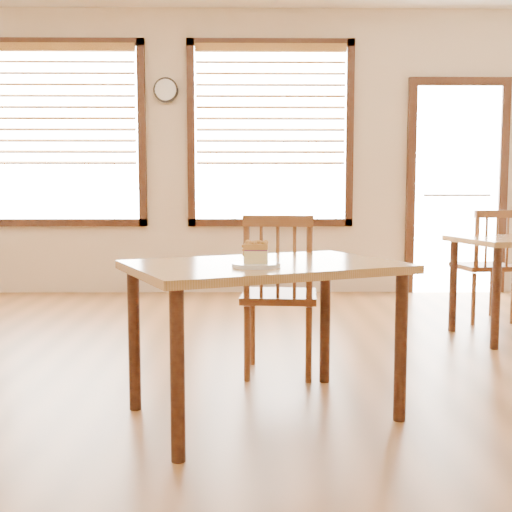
{
  "coord_description": "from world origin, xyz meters",
  "views": [
    {
      "loc": [
        0.06,
        -2.91,
        1.09
      ],
      "look_at": [
        0.1,
        -0.01,
        0.8
      ],
      "focal_mm": 45.0,
      "sensor_mm": 36.0,
      "label": 1
    }
  ],
  "objects_px": {
    "cafe_chair_second": "(486,265)",
    "wall_clock": "(166,90)",
    "cafe_chair_main": "(279,294)",
    "cake_slice": "(256,252)",
    "cafe_table_main": "(264,282)",
    "plate": "(256,265)"
  },
  "relations": [
    {
      "from": "cafe_chair_second",
      "to": "cake_slice",
      "type": "xyz_separation_m",
      "value": [
        -1.96,
        -2.43,
        0.34
      ]
    },
    {
      "from": "cafe_chair_second",
      "to": "wall_clock",
      "type": "bearing_deg",
      "value": -36.4
    },
    {
      "from": "cafe_chair_second",
      "to": "plate",
      "type": "distance_m",
      "value": 3.14
    },
    {
      "from": "cafe_table_main",
      "to": "cafe_chair_main",
      "type": "xyz_separation_m",
      "value": [
        0.1,
        0.68,
        -0.17
      ]
    },
    {
      "from": "wall_clock",
      "to": "plate",
      "type": "relative_size",
      "value": 1.18
    },
    {
      "from": "cafe_table_main",
      "to": "cafe_chair_second",
      "type": "distance_m",
      "value": 2.97
    },
    {
      "from": "cafe_chair_second",
      "to": "plate",
      "type": "bearing_deg",
      "value": 43.33
    },
    {
      "from": "cafe_table_main",
      "to": "cafe_chair_main",
      "type": "distance_m",
      "value": 0.71
    },
    {
      "from": "cafe_table_main",
      "to": "cafe_chair_main",
      "type": "height_order",
      "value": "cafe_chair_main"
    },
    {
      "from": "cafe_chair_main",
      "to": "cafe_chair_second",
      "type": "height_order",
      "value": "cafe_chair_main"
    },
    {
      "from": "cake_slice",
      "to": "cafe_table_main",
      "type": "bearing_deg",
      "value": 80.21
    },
    {
      "from": "wall_clock",
      "to": "cafe_chair_second",
      "type": "xyz_separation_m",
      "value": [
        2.86,
        -1.56,
        -1.67
      ]
    },
    {
      "from": "cafe_chair_main",
      "to": "cake_slice",
      "type": "xyz_separation_m",
      "value": [
        -0.15,
        -0.86,
        0.33
      ]
    },
    {
      "from": "cafe_chair_second",
      "to": "cake_slice",
      "type": "distance_m",
      "value": 3.15
    },
    {
      "from": "cafe_table_main",
      "to": "cake_slice",
      "type": "bearing_deg",
      "value": -127.57
    },
    {
      "from": "plate",
      "to": "cafe_chair_main",
      "type": "bearing_deg",
      "value": 80.35
    },
    {
      "from": "wall_clock",
      "to": "plate",
      "type": "distance_m",
      "value": 4.32
    },
    {
      "from": "wall_clock",
      "to": "cafe_chair_main",
      "type": "height_order",
      "value": "wall_clock"
    },
    {
      "from": "wall_clock",
      "to": "cake_slice",
      "type": "relative_size",
      "value": 2.17
    },
    {
      "from": "cake_slice",
      "to": "wall_clock",
      "type": "bearing_deg",
      "value": 106.12
    },
    {
      "from": "wall_clock",
      "to": "cafe_chair_main",
      "type": "relative_size",
      "value": 0.27
    },
    {
      "from": "cafe_table_main",
      "to": "plate",
      "type": "relative_size",
      "value": 6.67
    }
  ]
}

